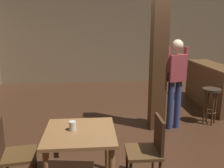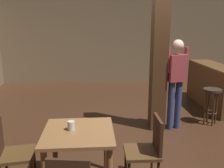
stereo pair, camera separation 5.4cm
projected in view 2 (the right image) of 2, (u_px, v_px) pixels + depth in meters
The scene contains 10 objects.
ground_plane at pixel (141, 136), 4.55m from camera, with size 10.80×10.80×0.00m, color #382114.
wall_back at pixel (118, 42), 8.59m from camera, with size 8.00×0.10×2.80m, color #756047.
pillar at pixel (159, 57), 4.60m from camera, with size 0.28×0.28×2.80m, color #422816.
dining_table at pixel (79, 142), 3.02m from camera, with size 0.84×0.84×0.75m.
chair_west at pixel (10, 151), 3.00m from camera, with size 0.48×0.48×0.89m.
chair_east at pixel (148, 148), 3.07m from camera, with size 0.43×0.43×0.89m.
napkin_cup at pixel (71, 126), 3.00m from camera, with size 0.08×0.08×0.11m, color beige.
standing_person at pixel (176, 78), 4.67m from camera, with size 0.47×0.28×1.72m.
bar_counter at pixel (210, 86), 6.11m from camera, with size 0.56×1.99×1.03m.
bar_stool_near at pixel (212, 98), 4.99m from camera, with size 0.36×0.36×0.74m.
Camera 2 is at (-0.84, -4.15, 1.99)m, focal length 40.00 mm.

